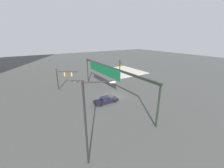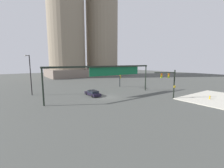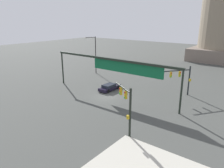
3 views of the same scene
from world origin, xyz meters
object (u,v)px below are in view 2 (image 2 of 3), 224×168
(traffic_signal_near_corner, at_px, (120,76))
(sedan_car_approaching, at_px, (93,93))
(traffic_signal_opposite_side, at_px, (170,80))
(streetlamp_curved_arm, at_px, (30,72))
(fire_hydrant_on_curb, at_px, (210,97))

(traffic_signal_near_corner, height_order, sedan_car_approaching, traffic_signal_near_corner)
(traffic_signal_opposite_side, bearing_deg, sedan_car_approaching, -12.88)
(traffic_signal_opposite_side, height_order, streetlamp_curved_arm, streetlamp_curved_arm)
(traffic_signal_near_corner, height_order, fire_hydrant_on_curb, traffic_signal_near_corner)
(sedan_car_approaching, relative_size, fire_hydrant_on_curb, 6.76)
(traffic_signal_opposite_side, bearing_deg, traffic_signal_near_corner, -59.25)
(streetlamp_curved_arm, distance_m, fire_hydrant_on_curb, 38.09)
(streetlamp_curved_arm, height_order, sedan_car_approaching, streetlamp_curved_arm)
(streetlamp_curved_arm, xyz_separation_m, fire_hydrant_on_curb, (28.44, -24.89, -4.71))
(traffic_signal_opposite_side, distance_m, streetlamp_curved_arm, 30.05)
(streetlamp_curved_arm, bearing_deg, sedan_car_approaching, 75.73)
(traffic_signal_near_corner, bearing_deg, streetlamp_curved_arm, -60.87)
(traffic_signal_near_corner, relative_size, fire_hydrant_on_curb, 7.36)
(traffic_signal_near_corner, xyz_separation_m, fire_hydrant_on_curb, (5.43, -22.01, -2.97))
(fire_hydrant_on_curb, bearing_deg, traffic_signal_opposite_side, 137.85)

